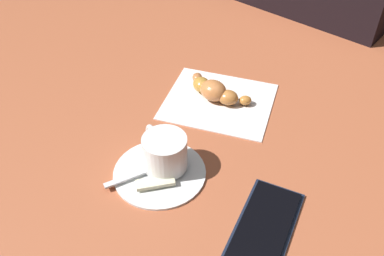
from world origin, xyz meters
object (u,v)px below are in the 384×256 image
object	(u,v)px
espresso_cup	(164,152)
sugar_packet	(155,183)
napkin	(219,101)
croissant	(214,90)
cell_phone	(265,226)
saucer	(160,172)
teaspoon	(159,165)

from	to	relation	value
espresso_cup	sugar_packet	xyz separation A→B (m)	(0.04, -0.00, -0.02)
sugar_packet	napkin	distance (m)	0.23
croissant	cell_phone	distance (m)	0.29
saucer	napkin	world-z (taller)	saucer
saucer	cell_phone	world-z (taller)	same
espresso_cup	cell_phone	bearing A→B (deg)	63.30
sugar_packet	croissant	distance (m)	0.23
teaspoon	croissant	size ratio (longest dim) A/B	0.89
croissant	espresso_cup	bearing A→B (deg)	-13.67
espresso_cup	saucer	bearing A→B (deg)	-23.82
saucer	napkin	xyz separation A→B (m)	(-0.19, 0.06, -0.00)
cell_phone	teaspoon	bearing A→B (deg)	-113.93
espresso_cup	croissant	distance (m)	0.19
cell_phone	espresso_cup	bearing A→B (deg)	-116.70
teaspoon	sugar_packet	world-z (taller)	teaspoon
espresso_cup	sugar_packet	distance (m)	0.05
saucer	espresso_cup	size ratio (longest dim) A/B	1.75
napkin	teaspoon	bearing A→B (deg)	-19.10
saucer	sugar_packet	distance (m)	0.03
teaspoon	napkin	world-z (taller)	teaspoon
teaspoon	sugar_packet	xyz separation A→B (m)	(0.03, 0.00, 0.00)
espresso_cup	teaspoon	xyz separation A→B (m)	(0.01, -0.01, -0.03)
saucer	teaspoon	distance (m)	0.01
saucer	espresso_cup	bearing A→B (deg)	156.18
teaspoon	napkin	distance (m)	0.20
croissant	sugar_packet	bearing A→B (deg)	-12.34
espresso_cup	croissant	bearing A→B (deg)	166.33
espresso_cup	sugar_packet	bearing A→B (deg)	-6.11
napkin	cell_phone	xyz separation A→B (m)	(0.26, 0.10, 0.00)
espresso_cup	teaspoon	world-z (taller)	espresso_cup
sugar_packet	cell_phone	xyz separation A→B (m)	(0.04, 0.16, -0.01)
espresso_cup	croissant	size ratio (longest dim) A/B	0.65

